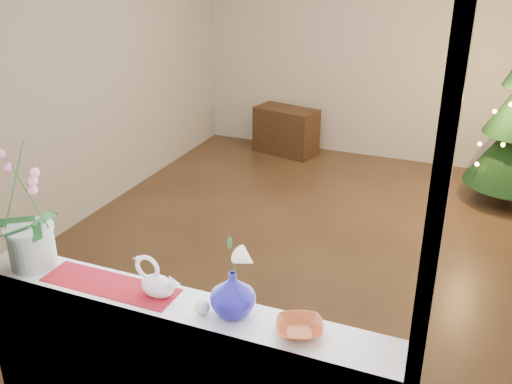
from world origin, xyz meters
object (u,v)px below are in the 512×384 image
orchid_pot (23,201)px  swan (157,278)px  side_table (286,131)px  paperweight (202,307)px  blue_vase (233,291)px  amber_dish (299,329)px

orchid_pot → swan: (0.74, 0.00, -0.27)m
orchid_pot → side_table: (-0.24, 4.55, -1.00)m
orchid_pot → paperweight: 1.05m
blue_vase → side_table: blue_vase is taller
amber_dish → side_table: size_ratio=0.23×
amber_dish → side_table: amber_dish is taller
blue_vase → orchid_pot: bearing=-179.6°
blue_vase → paperweight: 0.16m
swan → amber_dish: (0.71, -0.01, -0.08)m
orchid_pot → paperweight: size_ratio=10.63×
amber_dish → side_table: bearing=110.2°
swan → paperweight: size_ratio=3.34×
blue_vase → paperweight: bearing=-158.0°
orchid_pot → blue_vase: 1.15m
paperweight → side_table: 4.80m
blue_vase → amber_dish: 0.34m
swan → paperweight: swan is taller
amber_dish → blue_vase: bearing=176.6°
swan → blue_vase: size_ratio=0.93×
orchid_pot → swan: size_ratio=3.18×
side_table → swan: bearing=-64.7°
blue_vase → amber_dish: (0.32, -0.02, -0.10)m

